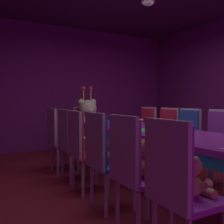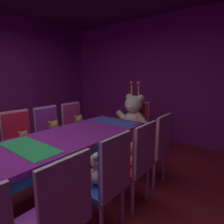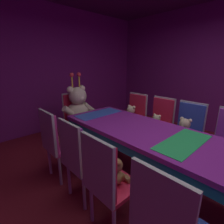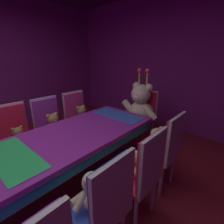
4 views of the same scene
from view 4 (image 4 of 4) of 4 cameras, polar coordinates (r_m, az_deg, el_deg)
name	(u,v)px [view 4 (image 4 of 4)]	position (r m, az deg, el deg)	size (l,w,h in m)	color
ground_plane	(27,219)	(2.21, -27.13, -29.90)	(7.90, 7.90, 0.00)	maroon
wall_back	(171,64)	(3.86, 19.55, 15.15)	(5.20, 0.12, 2.80)	#721E72
banquet_table	(15,165)	(1.79, -30.39, -15.54)	(0.90, 3.38, 0.75)	purple
chair_left_3	(15,133)	(2.62, -30.41, -6.10)	(0.42, 0.41, 0.98)	red
teddy_left_3	(19,138)	(2.51, -29.23, -7.66)	(0.21, 0.28, 0.26)	olive
chair_left_4	(49,123)	(2.77, -20.82, -3.41)	(0.42, 0.41, 0.98)	purple
teddy_left_4	(54,125)	(2.65, -19.29, -4.27)	(0.26, 0.34, 0.32)	#9E7247
chair_left_5	(77,114)	(3.03, -11.98, -0.57)	(0.42, 0.41, 0.98)	#CC338C
teddy_left_5	(82,116)	(2.93, -10.25, -1.27)	(0.26, 0.33, 0.31)	#9E7247
chair_right_3	(106,202)	(1.35, -2.05, -28.55)	(0.42, 0.41, 0.98)	#2D47B2
teddy_right_3	(92,192)	(1.43, -6.78, -25.54)	(0.26, 0.34, 0.32)	beige
chair_right_4	(144,170)	(1.64, 11.00, -18.82)	(0.42, 0.41, 0.98)	red
teddy_right_4	(131,165)	(1.72, 6.69, -17.75)	(0.21, 0.28, 0.26)	beige
chair_right_5	(168,146)	(2.07, 18.52, -10.85)	(0.42, 0.41, 0.98)	red
teddy_right_5	(156,141)	(2.12, 14.87, -9.73)	(0.26, 0.34, 0.32)	beige
throne_chair	(145,111)	(3.15, 11.11, 0.22)	(0.41, 0.42, 0.98)	red
king_teddy_bear	(140,105)	(2.96, 9.60, 2.30)	(0.72, 0.56, 0.93)	beige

